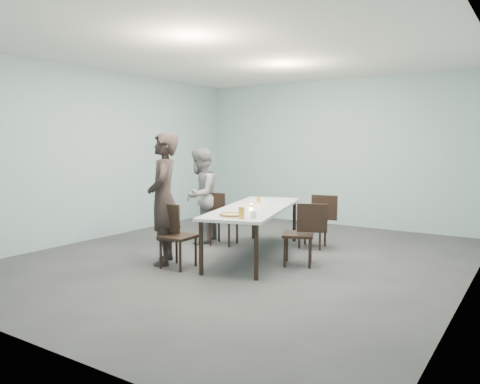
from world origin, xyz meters
The scene contains 16 objects.
ground centered at (0.00, 0.00, 0.00)m, with size 7.00×7.00×0.00m, color #333335.
room_shell centered at (0.00, 0.00, 2.03)m, with size 6.02×7.02×3.01m.
table centered at (0.05, 0.22, 0.69)m, with size 1.56×2.75×0.75m.
chair_near_left centered at (-0.55, -0.94, 0.50)m, with size 0.62×0.43×0.87m.
chair_far_left centered at (-0.88, 0.60, 0.50)m, with size 0.64×0.49×0.87m.
chair_near_right centered at (0.91, 0.13, 0.50)m, with size 0.65×0.55×0.87m.
chair_far_right centered at (0.62, 1.24, 0.50)m, with size 0.64×0.48×0.87m.
diner_near centered at (-0.79, -0.86, 0.93)m, with size 0.68×0.44×1.85m, color black.
diner_far centered at (-1.24, 0.54, 0.81)m, with size 0.79×0.61×1.62m, color gray.
pizza centered at (0.28, -0.74, 0.77)m, with size 0.34×0.34×0.04m.
side_plate centered at (0.37, -0.28, 0.76)m, with size 0.18×0.18×0.01m, color white.
beer_glass centered at (0.49, -0.82, 0.82)m, with size 0.08×0.08×0.15m, color gold.
water_tumbler centered at (0.61, -0.73, 0.80)m, with size 0.08×0.08×0.09m, color silver.
tealight centered at (-0.01, 0.21, 0.77)m, with size 0.06×0.06×0.05m.
amber_tumbler centered at (-0.21, 0.76, 0.79)m, with size 0.07×0.07×0.08m, color gold.
menu centered at (-0.29, 0.91, 0.75)m, with size 0.30×0.22×0.01m, color silver.
Camera 1 is at (3.67, -5.74, 1.71)m, focal length 35.00 mm.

